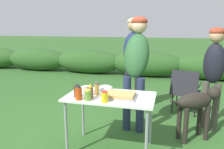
{
  "coord_description": "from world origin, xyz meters",
  "views": [
    {
      "loc": [
        0.68,
        -2.51,
        1.59
      ],
      "look_at": [
        -0.12,
        0.54,
        0.89
      ],
      "focal_mm": 35.0,
      "sensor_mm": 36.0,
      "label": 1
    }
  ],
  "objects_px": {
    "standing_person_in_navy_coat": "(136,60)",
    "folding_table": "(110,101)",
    "food_tray": "(120,95)",
    "spice_jar": "(97,89)",
    "hot_sauce_bottle": "(79,92)",
    "standing_person_with_beanie": "(214,67)",
    "dog": "(197,104)",
    "camp_chair_green_behind_table": "(185,89)",
    "paper_cup_stack": "(86,91)",
    "beer_bottle": "(90,91)",
    "bbq_sauce_bottle": "(77,90)",
    "standing_person_in_red_jacket": "(133,54)",
    "mixing_bowl": "(105,88)",
    "mustard_bottle": "(104,96)",
    "relish_jar": "(88,95)",
    "plate_stack": "(86,89)"
  },
  "relations": [
    {
      "from": "standing_person_with_beanie",
      "to": "standing_person_in_red_jacket",
      "type": "bearing_deg",
      "value": -172.29
    },
    {
      "from": "spice_jar",
      "to": "folding_table",
      "type": "bearing_deg",
      "value": -0.61
    },
    {
      "from": "standing_person_with_beanie",
      "to": "hot_sauce_bottle",
      "type": "bearing_deg",
      "value": -115.26
    },
    {
      "from": "relish_jar",
      "to": "standing_person_with_beanie",
      "type": "distance_m",
      "value": 1.96
    },
    {
      "from": "paper_cup_stack",
      "to": "spice_jar",
      "type": "distance_m",
      "value": 0.14
    },
    {
      "from": "mixing_bowl",
      "to": "spice_jar",
      "type": "height_order",
      "value": "spice_jar"
    },
    {
      "from": "relish_jar",
      "to": "spice_jar",
      "type": "bearing_deg",
      "value": 82.8
    },
    {
      "from": "food_tray",
      "to": "standing_person_with_beanie",
      "type": "relative_size",
      "value": 0.25
    },
    {
      "from": "standing_person_with_beanie",
      "to": "standing_person_in_navy_coat",
      "type": "bearing_deg",
      "value": -139.66
    },
    {
      "from": "camp_chair_green_behind_table",
      "to": "spice_jar",
      "type": "bearing_deg",
      "value": -114.31
    },
    {
      "from": "bbq_sauce_bottle",
      "to": "relish_jar",
      "type": "bearing_deg",
      "value": -27.03
    },
    {
      "from": "bbq_sauce_bottle",
      "to": "beer_bottle",
      "type": "xyz_separation_m",
      "value": [
        0.17,
        -0.0,
        0.0
      ]
    },
    {
      "from": "beer_bottle",
      "to": "relish_jar",
      "type": "distance_m",
      "value": 0.09
    },
    {
      "from": "dog",
      "to": "standing_person_in_red_jacket",
      "type": "bearing_deg",
      "value": -162.04
    },
    {
      "from": "beer_bottle",
      "to": "spice_jar",
      "type": "bearing_deg",
      "value": 78.07
    },
    {
      "from": "spice_jar",
      "to": "standing_person_in_red_jacket",
      "type": "xyz_separation_m",
      "value": [
        0.22,
        1.46,
        0.27
      ]
    },
    {
      "from": "paper_cup_stack",
      "to": "beer_bottle",
      "type": "bearing_deg",
      "value": -38.85
    },
    {
      "from": "food_tray",
      "to": "spice_jar",
      "type": "height_order",
      "value": "spice_jar"
    },
    {
      "from": "standing_person_in_navy_coat",
      "to": "folding_table",
      "type": "bearing_deg",
      "value": -100.34
    },
    {
      "from": "folding_table",
      "to": "camp_chair_green_behind_table",
      "type": "relative_size",
      "value": 1.32
    },
    {
      "from": "spice_jar",
      "to": "dog",
      "type": "bearing_deg",
      "value": 24.44
    },
    {
      "from": "beer_bottle",
      "to": "mustard_bottle",
      "type": "bearing_deg",
      "value": -25.8
    },
    {
      "from": "mustard_bottle",
      "to": "relish_jar",
      "type": "distance_m",
      "value": 0.2
    },
    {
      "from": "plate_stack",
      "to": "spice_jar",
      "type": "bearing_deg",
      "value": -34.14
    },
    {
      "from": "food_tray",
      "to": "hot_sauce_bottle",
      "type": "xyz_separation_m",
      "value": [
        -0.46,
        -0.21,
        0.06
      ]
    },
    {
      "from": "folding_table",
      "to": "mustard_bottle",
      "type": "xyz_separation_m",
      "value": [
        -0.0,
        -0.25,
        0.15
      ]
    },
    {
      "from": "mustard_bottle",
      "to": "standing_person_in_navy_coat",
      "type": "relative_size",
      "value": 0.09
    },
    {
      "from": "bbq_sauce_bottle",
      "to": "food_tray",
      "type": "bearing_deg",
      "value": 12.28
    },
    {
      "from": "dog",
      "to": "camp_chair_green_behind_table",
      "type": "relative_size",
      "value": 0.9
    },
    {
      "from": "relish_jar",
      "to": "standing_person_in_red_jacket",
      "type": "relative_size",
      "value": 0.08
    },
    {
      "from": "relish_jar",
      "to": "folding_table",
      "type": "bearing_deg",
      "value": 48.64
    },
    {
      "from": "relish_jar",
      "to": "bbq_sauce_bottle",
      "type": "bearing_deg",
      "value": 152.97
    },
    {
      "from": "hot_sauce_bottle",
      "to": "standing_person_in_navy_coat",
      "type": "relative_size",
      "value": 0.11
    },
    {
      "from": "food_tray",
      "to": "mustard_bottle",
      "type": "xyz_separation_m",
      "value": [
        -0.14,
        -0.22,
        0.04
      ]
    },
    {
      "from": "dog",
      "to": "standing_person_with_beanie",
      "type": "bearing_deg",
      "value": 115.49
    },
    {
      "from": "mixing_bowl",
      "to": "plate_stack",
      "type": "bearing_deg",
      "value": -173.28
    },
    {
      "from": "food_tray",
      "to": "hot_sauce_bottle",
      "type": "bearing_deg",
      "value": -155.58
    },
    {
      "from": "food_tray",
      "to": "spice_jar",
      "type": "relative_size",
      "value": 2.39
    },
    {
      "from": "camp_chair_green_behind_table",
      "to": "folding_table",
      "type": "bearing_deg",
      "value": -109.85
    },
    {
      "from": "standing_person_in_navy_coat",
      "to": "plate_stack",
      "type": "bearing_deg",
      "value": -129.31
    },
    {
      "from": "mustard_bottle",
      "to": "beer_bottle",
      "type": "relative_size",
      "value": 0.83
    },
    {
      "from": "plate_stack",
      "to": "beer_bottle",
      "type": "xyz_separation_m",
      "value": [
        0.17,
        -0.29,
        0.07
      ]
    },
    {
      "from": "standing_person_in_red_jacket",
      "to": "beer_bottle",
      "type": "bearing_deg",
      "value": -107.39
    },
    {
      "from": "spice_jar",
      "to": "camp_chair_green_behind_table",
      "type": "distance_m",
      "value": 1.96
    },
    {
      "from": "folding_table",
      "to": "standing_person_in_red_jacket",
      "type": "relative_size",
      "value": 0.63
    },
    {
      "from": "bbq_sauce_bottle",
      "to": "standing_person_in_red_jacket",
      "type": "relative_size",
      "value": 0.1
    },
    {
      "from": "food_tray",
      "to": "paper_cup_stack",
      "type": "bearing_deg",
      "value": -172.68
    },
    {
      "from": "hot_sauce_bottle",
      "to": "standing_person_in_navy_coat",
      "type": "height_order",
      "value": "standing_person_in_navy_coat"
    },
    {
      "from": "mixing_bowl",
      "to": "paper_cup_stack",
      "type": "height_order",
      "value": "paper_cup_stack"
    },
    {
      "from": "standing_person_in_red_jacket",
      "to": "standing_person_with_beanie",
      "type": "height_order",
      "value": "standing_person_in_red_jacket"
    }
  ]
}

